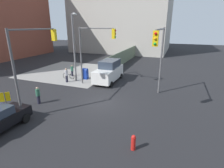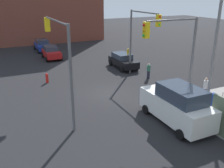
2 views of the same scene
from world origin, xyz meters
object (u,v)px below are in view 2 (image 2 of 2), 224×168
object	(u,v)px
fire_hydrant	(47,78)
coupe_black	(123,61)
sedan_red	(51,52)
pedestrian_walking_north	(149,70)
traffic_signal_nw_corner	(141,31)
street_lamp_corner	(210,43)
van_white_delivery	(177,105)
traffic_signal_ne_corner	(175,47)
mailbox_blue	(210,102)
sedan_blue	(42,45)
traffic_signal_se_corner	(60,49)
pedestrian_waiting	(205,88)

from	to	relation	value
fire_hydrant	coupe_black	size ratio (longest dim) A/B	0.22
sedan_red	pedestrian_walking_north	bearing A→B (deg)	29.88
traffic_signal_nw_corner	street_lamp_corner	world-z (taller)	street_lamp_corner
traffic_signal_nw_corner	van_white_delivery	size ratio (longest dim) A/B	1.20
traffic_signal_ne_corner	pedestrian_walking_north	xyz separation A→B (m)	(-6.50, 2.33, -3.75)
traffic_signal_ne_corner	sedan_red	bearing A→B (deg)	-166.04
coupe_black	pedestrian_walking_north	size ratio (longest dim) A/B	2.69
mailbox_blue	traffic_signal_nw_corner	bearing A→B (deg)	-176.76
street_lamp_corner	mailbox_blue	size ratio (longest dim) A/B	5.59
street_lamp_corner	sedan_blue	size ratio (longest dim) A/B	1.93
traffic_signal_nw_corner	coupe_black	size ratio (longest dim) A/B	1.53
traffic_signal_ne_corner	pedestrian_walking_north	size ratio (longest dim) A/B	4.12
fire_hydrant	pedestrian_walking_north	distance (m)	9.87
street_lamp_corner	traffic_signal_ne_corner	bearing A→B (deg)	-98.75
sedan_red	van_white_delivery	world-z (taller)	van_white_delivery
fire_hydrant	sedan_blue	bearing A→B (deg)	170.84
traffic_signal_se_corner	coupe_black	bearing A→B (deg)	133.21
sedan_blue	pedestrian_walking_north	distance (m)	18.75
sedan_red	pedestrian_waiting	distance (m)	20.08
sedan_blue	pedestrian_waiting	xyz separation A→B (m)	(23.56, 8.38, 0.07)
mailbox_blue	fire_hydrant	size ratio (longest dim) A/B	1.52
mailbox_blue	sedan_red	world-z (taller)	sedan_red
traffic_signal_nw_corner	sedan_red	distance (m)	13.61
pedestrian_waiting	traffic_signal_se_corner	bearing A→B (deg)	-95.16
traffic_signal_nw_corner	coupe_black	world-z (taller)	traffic_signal_nw_corner
traffic_signal_ne_corner	pedestrian_walking_north	distance (m)	7.86
mailbox_blue	sedan_blue	bearing A→B (deg)	-164.93
street_lamp_corner	coupe_black	xyz separation A→B (m)	(-11.32, -0.91, -3.86)
traffic_signal_nw_corner	sedan_blue	size ratio (longest dim) A/B	1.57
fire_hydrant	sedan_red	size ratio (longest dim) A/B	0.24
van_white_delivery	pedestrian_walking_north	world-z (taller)	van_white_delivery
fire_hydrant	van_white_delivery	world-z (taller)	van_white_delivery
traffic_signal_se_corner	street_lamp_corner	size ratio (longest dim) A/B	0.81
mailbox_blue	fire_hydrant	distance (m)	14.50
fire_hydrant	pedestrian_walking_north	size ratio (longest dim) A/B	0.60
sedan_blue	van_white_delivery	xyz separation A→B (m)	(25.80, 3.68, 0.44)
traffic_signal_ne_corner	sedan_red	world-z (taller)	traffic_signal_ne_corner
street_lamp_corner	sedan_blue	xyz separation A→B (m)	(-24.28, -7.45, -3.86)
traffic_signal_ne_corner	pedestrian_waiting	bearing A→B (deg)	94.72
sedan_red	pedestrian_waiting	size ratio (longest dim) A/B	2.21
pedestrian_waiting	street_lamp_corner	bearing A→B (deg)	-47.44
sedan_red	traffic_signal_ne_corner	bearing A→B (deg)	13.96
street_lamp_corner	mailbox_blue	world-z (taller)	street_lamp_corner
traffic_signal_ne_corner	sedan_red	size ratio (longest dim) A/B	1.68
traffic_signal_nw_corner	sedan_red	xyz separation A→B (m)	(-11.48, -6.26, -3.76)
sedan_red	mailbox_blue	bearing A→B (deg)	18.41
traffic_signal_nw_corner	coupe_black	distance (m)	5.33
mailbox_blue	pedestrian_walking_north	distance (m)	8.20
traffic_signal_se_corner	pedestrian_walking_north	world-z (taller)	traffic_signal_se_corner
traffic_signal_nw_corner	sedan_red	world-z (taller)	traffic_signal_nw_corner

